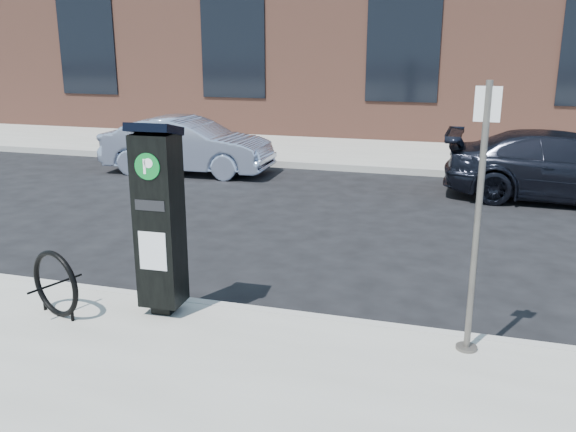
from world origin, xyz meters
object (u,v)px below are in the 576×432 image
at_px(car_dark, 567,167).
at_px(parking_kiosk, 159,218).
at_px(car_silver, 187,145).
at_px(bike_rack, 55,284).
at_px(sign_pole, 477,224).

bearing_deg(car_dark, parking_kiosk, 147.39).
distance_m(car_silver, car_dark, 7.80).
relative_size(parking_kiosk, car_dark, 0.45).
distance_m(parking_kiosk, bike_rack, 1.25).
xyz_separation_m(bike_rack, car_dark, (5.60, 7.22, 0.14)).
xyz_separation_m(parking_kiosk, sign_pole, (2.99, 0.05, 0.18)).
distance_m(parking_kiosk, sign_pole, 2.99).
bearing_deg(bike_rack, parking_kiosk, 40.23).
relative_size(bike_rack, car_dark, 0.16).
bearing_deg(parking_kiosk, bike_rack, -160.07).
bearing_deg(parking_kiosk, car_silver, 111.92).
relative_size(bike_rack, car_silver, 0.18).
xyz_separation_m(parking_kiosk, car_dark, (4.62, 6.82, -0.52)).
bearing_deg(car_dark, sign_pole, 167.93).
bearing_deg(car_silver, sign_pole, -140.99).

